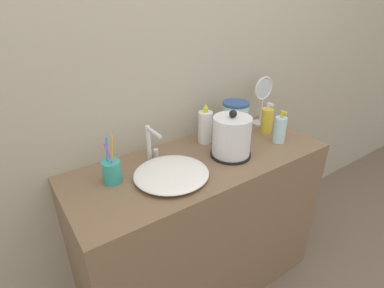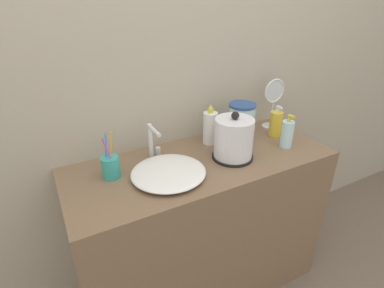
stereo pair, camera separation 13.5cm
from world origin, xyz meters
name	(u,v)px [view 1 (the left image)]	position (x,y,z in m)	size (l,w,h in m)	color
wall_back	(170,53)	(0.00, 0.53, 1.30)	(6.00, 0.04, 2.60)	#ADA38E
vanity_counter	(201,227)	(0.00, 0.26, 0.42)	(1.28, 0.51, 0.84)	brown
sink_basin	(171,174)	(-0.20, 0.20, 0.87)	(0.32, 0.32, 0.04)	white
faucet	(151,142)	(-0.20, 0.39, 0.94)	(0.06, 0.13, 0.17)	silver
electric_kettle	(231,138)	(0.14, 0.21, 0.94)	(0.20, 0.20, 0.23)	black
toothbrush_cup	(112,171)	(-0.42, 0.32, 0.90)	(0.08, 0.08, 0.21)	teal
lotion_bottle	(267,120)	(0.49, 0.31, 0.92)	(0.07, 0.07, 0.17)	gold
shampoo_bottle	(205,127)	(0.12, 0.40, 0.93)	(0.07, 0.07, 0.21)	white
mouthwash_bottle	(280,130)	(0.44, 0.18, 0.92)	(0.06, 0.06, 0.18)	silver
vanity_mirror	(263,98)	(0.55, 0.41, 1.01)	(0.14, 0.10, 0.29)	silver
water_pitcher	(235,120)	(0.29, 0.36, 0.95)	(0.14, 0.14, 0.20)	#B2DBEA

